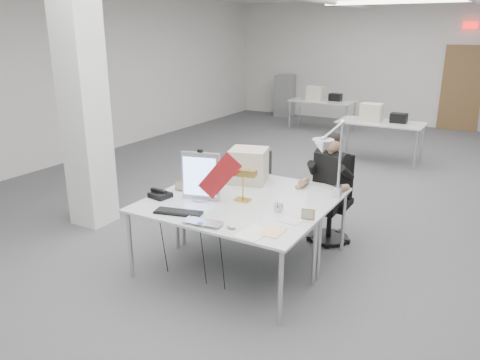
# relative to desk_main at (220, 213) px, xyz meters

# --- Properties ---
(room_shell) EXTENTS (10.04, 14.04, 3.24)m
(room_shell) POSITION_rel_desk_main_xyz_m (0.04, 2.63, 0.95)
(room_shell) COLOR #4B4B4E
(room_shell) RESTS_ON ground
(desk_main) EXTENTS (1.80, 0.90, 0.02)m
(desk_main) POSITION_rel_desk_main_xyz_m (0.00, 0.00, 0.00)
(desk_main) COLOR silver
(desk_main) RESTS_ON room_shell
(desk_second) EXTENTS (1.80, 0.90, 0.02)m
(desk_second) POSITION_rel_desk_main_xyz_m (0.00, 0.90, 0.00)
(desk_second) COLOR silver
(desk_second) RESTS_ON room_shell
(bg_desk_a) EXTENTS (1.60, 0.80, 0.02)m
(bg_desk_a) POSITION_rel_desk_main_xyz_m (0.20, 5.50, 0.00)
(bg_desk_a) COLOR silver
(bg_desk_a) RESTS_ON room_shell
(bg_desk_b) EXTENTS (1.60, 0.80, 0.02)m
(bg_desk_b) POSITION_rel_desk_main_xyz_m (-1.80, 7.70, 0.00)
(bg_desk_b) COLOR silver
(bg_desk_b) RESTS_ON room_shell
(filing_cabinet) EXTENTS (0.45, 0.55, 1.20)m
(filing_cabinet) POSITION_rel_desk_main_xyz_m (-3.50, 9.15, -0.14)
(filing_cabinet) COLOR gray
(filing_cabinet) RESTS_ON room_shell
(office_chair) EXTENTS (0.70, 0.70, 1.11)m
(office_chair) POSITION_rel_desk_main_xyz_m (0.61, 1.49, -0.19)
(office_chair) COLOR black
(office_chair) RESTS_ON room_shell
(seated_person) EXTENTS (0.70, 0.77, 0.95)m
(seated_person) POSITION_rel_desk_main_xyz_m (0.61, 1.44, 0.16)
(seated_person) COLOR black
(seated_person) RESTS_ON office_chair
(monitor) EXTENTS (0.40, 0.14, 0.51)m
(monitor) POSITION_rel_desk_main_xyz_m (-0.37, 0.21, 0.27)
(monitor) COLOR #B6B5BA
(monitor) RESTS_ON desk_main
(pennant) EXTENTS (0.46, 0.11, 0.51)m
(pennant) POSITION_rel_desk_main_xyz_m (-0.11, 0.18, 0.32)
(pennant) COLOR maroon
(pennant) RESTS_ON monitor
(keyboard) EXTENTS (0.49, 0.26, 0.02)m
(keyboard) POSITION_rel_desk_main_xyz_m (-0.33, -0.23, 0.02)
(keyboard) COLOR black
(keyboard) RESTS_ON desk_main
(laptop) EXTENTS (0.40, 0.28, 0.03)m
(laptop) POSITION_rel_desk_main_xyz_m (0.03, -0.39, 0.03)
(laptop) COLOR #BCBBC0
(laptop) RESTS_ON desk_main
(mouse) EXTENTS (0.10, 0.08, 0.04)m
(mouse) POSITION_rel_desk_main_xyz_m (0.30, -0.28, 0.03)
(mouse) COLOR #ACABB0
(mouse) RESTS_ON desk_main
(bankers_lamp) EXTENTS (0.31, 0.17, 0.33)m
(bankers_lamp) POSITION_rel_desk_main_xyz_m (0.03, 0.39, 0.18)
(bankers_lamp) COLOR gold
(bankers_lamp) RESTS_ON desk_main
(desk_phone) EXTENTS (0.23, 0.21, 0.05)m
(desk_phone) POSITION_rel_desk_main_xyz_m (-0.77, 0.04, 0.04)
(desk_phone) COLOR black
(desk_phone) RESTS_ON desk_main
(picture_frame_left) EXTENTS (0.14, 0.04, 0.11)m
(picture_frame_left) POSITION_rel_desk_main_xyz_m (-0.72, 0.32, 0.07)
(picture_frame_left) COLOR #9C6B43
(picture_frame_left) RESTS_ON desk_main
(picture_frame_right) EXTENTS (0.13, 0.06, 0.10)m
(picture_frame_right) POSITION_rel_desk_main_xyz_m (0.81, 0.26, 0.06)
(picture_frame_right) COLOR #B77C4E
(picture_frame_right) RESTS_ON desk_main
(desk_clock) EXTENTS (0.11, 0.05, 0.11)m
(desk_clock) POSITION_rel_desk_main_xyz_m (0.48, 0.30, 0.06)
(desk_clock) COLOR silver
(desk_clock) RESTS_ON desk_main
(paper_stack_a) EXTENTS (0.25, 0.33, 0.01)m
(paper_stack_a) POSITION_rel_desk_main_xyz_m (0.52, -0.28, 0.02)
(paper_stack_a) COLOR white
(paper_stack_a) RESTS_ON desk_main
(paper_stack_b) EXTENTS (0.18, 0.24, 0.01)m
(paper_stack_b) POSITION_rel_desk_main_xyz_m (0.65, -0.17, 0.02)
(paper_stack_b) COLOR #F9D795
(paper_stack_b) RESTS_ON desk_main
(paper_stack_c) EXTENTS (0.22, 0.17, 0.01)m
(paper_stack_c) POSITION_rel_desk_main_xyz_m (0.68, 0.14, 0.02)
(paper_stack_c) COLOR silver
(paper_stack_c) RESTS_ON desk_main
(beige_monitor) EXTENTS (0.50, 0.49, 0.39)m
(beige_monitor) POSITION_rel_desk_main_xyz_m (-0.23, 0.98, 0.21)
(beige_monitor) COLOR #B8AC98
(beige_monitor) RESTS_ON desk_second
(architect_lamp) EXTENTS (0.36, 0.77, 0.95)m
(architect_lamp) POSITION_rel_desk_main_xyz_m (0.85, 0.73, 0.49)
(architect_lamp) COLOR silver
(architect_lamp) RESTS_ON desk_second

